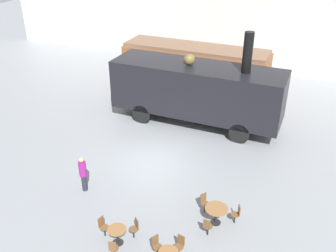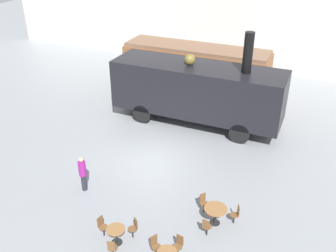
% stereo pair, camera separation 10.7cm
% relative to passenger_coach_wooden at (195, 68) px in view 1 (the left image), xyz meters
% --- Properties ---
extents(ground_plane, '(80.00, 80.00, 0.00)m').
position_rel_passenger_coach_wooden_xyz_m(ground_plane, '(0.77, -8.45, -2.10)').
color(ground_plane, gray).
extents(backdrop_wall, '(44.00, 0.15, 9.00)m').
position_rel_passenger_coach_wooden_xyz_m(backdrop_wall, '(0.77, 7.08, 2.40)').
color(backdrop_wall, silver).
rests_on(backdrop_wall, ground_plane).
extents(passenger_coach_wooden, '(9.85, 2.64, 3.65)m').
position_rel_passenger_coach_wooden_xyz_m(passenger_coach_wooden, '(0.00, 0.00, 0.00)').
color(passenger_coach_wooden, brown).
rests_on(passenger_coach_wooden, ground_plane).
extents(steam_locomotive, '(10.12, 2.87, 5.90)m').
position_rel_passenger_coach_wooden_xyz_m(steam_locomotive, '(1.43, -3.64, 0.13)').
color(steam_locomotive, black).
rests_on(steam_locomotive, ground_plane).
extents(cafe_table_mid, '(0.73, 0.73, 0.70)m').
position_rel_passenger_coach_wooden_xyz_m(cafe_table_mid, '(1.98, -14.19, -1.59)').
color(cafe_table_mid, black).
rests_on(cafe_table_mid, ground_plane).
extents(cafe_table_far, '(0.95, 0.95, 0.76)m').
position_rel_passenger_coach_wooden_xyz_m(cafe_table_far, '(5.13, -11.63, -1.48)').
color(cafe_table_far, black).
rests_on(cafe_table_far, ground_plane).
extents(cafe_chair_2, '(0.36, 0.38, 0.87)m').
position_rel_passenger_coach_wooden_xyz_m(cafe_chair_2, '(4.39, -13.76, -1.60)').
color(cafe_chair_2, black).
rests_on(cafe_chair_2, ground_plane).
extents(cafe_chair_3, '(0.40, 0.39, 0.87)m').
position_rel_passenger_coach_wooden_xyz_m(cafe_chair_3, '(3.60, -14.11, -1.60)').
color(cafe_chair_3, black).
rests_on(cafe_chair_3, ground_plane).
extents(cafe_chair_5, '(0.38, 0.36, 0.87)m').
position_rel_passenger_coach_wooden_xyz_m(cafe_chair_5, '(1.26, -14.05, -1.60)').
color(cafe_chair_5, black).
rests_on(cafe_chair_5, ground_plane).
extents(cafe_chair_6, '(0.37, 0.39, 0.87)m').
position_rel_passenger_coach_wooden_xyz_m(cafe_chair_6, '(2.22, -14.88, -1.60)').
color(cafe_chair_6, black).
rests_on(cafe_chair_6, ground_plane).
extents(cafe_chair_7, '(0.40, 0.41, 0.87)m').
position_rel_passenger_coach_wooden_xyz_m(cafe_chair_7, '(2.47, -13.63, -1.60)').
color(cafe_chair_7, black).
rests_on(cafe_chair_7, ground_plane).
extents(cafe_chair_8, '(0.36, 0.37, 0.87)m').
position_rel_passenger_coach_wooden_xyz_m(cafe_chair_8, '(5.03, -12.47, -1.60)').
color(cafe_chair_8, black).
rests_on(cafe_chair_8, ground_plane).
extents(cafe_chair_9, '(0.40, 0.38, 0.87)m').
position_rel_passenger_coach_wooden_xyz_m(cafe_chair_9, '(5.91, -11.30, -1.60)').
color(cafe_chair_9, black).
rests_on(cafe_chair_9, ground_plane).
extents(cafe_chair_10, '(0.40, 0.40, 0.87)m').
position_rel_passenger_coach_wooden_xyz_m(cafe_chair_10, '(4.45, -11.12, -1.60)').
color(cafe_chair_10, black).
rests_on(cafe_chair_10, ground_plane).
extents(visitor_person, '(0.34, 0.34, 1.78)m').
position_rel_passenger_coach_wooden_xyz_m(visitor_person, '(-1.04, -11.94, -1.13)').
color(visitor_person, '#262633').
rests_on(visitor_person, ground_plane).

